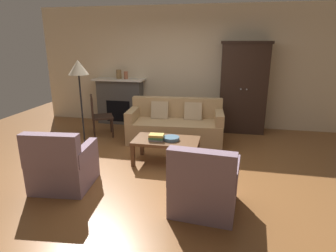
# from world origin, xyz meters

# --- Properties ---
(ground_plane) EXTENTS (9.60, 9.60, 0.00)m
(ground_plane) POSITION_xyz_m (0.00, 0.00, 0.00)
(ground_plane) COLOR brown
(back_wall) EXTENTS (7.20, 0.10, 2.80)m
(back_wall) POSITION_xyz_m (0.00, 2.55, 1.40)
(back_wall) COLOR beige
(back_wall) RESTS_ON ground
(fireplace) EXTENTS (1.26, 0.48, 1.12)m
(fireplace) POSITION_xyz_m (-1.55, 2.30, 0.57)
(fireplace) COLOR #4C4947
(fireplace) RESTS_ON ground
(armoire) EXTENTS (1.06, 0.57, 2.01)m
(armoire) POSITION_xyz_m (1.40, 2.22, 1.01)
(armoire) COLOR black
(armoire) RESTS_ON ground
(couch) EXTENTS (1.97, 0.99, 0.86)m
(couch) POSITION_xyz_m (0.05, 1.24, 0.32)
(couch) COLOR tan
(couch) RESTS_ON ground
(coffee_table) EXTENTS (1.10, 0.60, 0.42)m
(coffee_table) POSITION_xyz_m (0.10, 0.09, 0.37)
(coffee_table) COLOR brown
(coffee_table) RESTS_ON ground
(fruit_bowl) EXTENTS (0.28, 0.28, 0.06)m
(fruit_bowl) POSITION_xyz_m (0.18, 0.08, 0.45)
(fruit_bowl) COLOR slate
(fruit_bowl) RESTS_ON coffee_table
(book_stack) EXTENTS (0.25, 0.18, 0.11)m
(book_stack) POSITION_xyz_m (-0.05, 0.02, 0.47)
(book_stack) COLOR gray
(book_stack) RESTS_ON coffee_table
(mantel_vase_bronze) EXTENTS (0.13, 0.13, 0.21)m
(mantel_vase_bronze) POSITION_xyz_m (-1.55, 2.28, 1.23)
(mantel_vase_bronze) COLOR olive
(mantel_vase_bronze) RESTS_ON fireplace
(mantel_vase_terracotta) EXTENTS (0.10, 0.10, 0.18)m
(mantel_vase_terracotta) POSITION_xyz_m (-1.37, 2.28, 1.21)
(mantel_vase_terracotta) COLOR #A86042
(mantel_vase_terracotta) RESTS_ON fireplace
(armchair_near_left) EXTENTS (0.85, 0.84, 0.88)m
(armchair_near_left) POSITION_xyz_m (-1.16, -1.03, 0.32)
(armchair_near_left) COLOR gray
(armchair_near_left) RESTS_ON ground
(armchair_near_right) EXTENTS (0.84, 0.83, 0.88)m
(armchair_near_right) POSITION_xyz_m (0.85, -1.21, 0.32)
(armchair_near_right) COLOR gray
(armchair_near_right) RESTS_ON ground
(side_chair_wooden) EXTENTS (0.59, 0.59, 0.90)m
(side_chair_wooden) POSITION_xyz_m (-1.64, 1.19, 0.51)
(side_chair_wooden) COLOR black
(side_chair_wooden) RESTS_ON ground
(floor_lamp) EXTENTS (0.36, 0.36, 1.69)m
(floor_lamp) POSITION_xyz_m (-1.57, 0.39, 1.46)
(floor_lamp) COLOR black
(floor_lamp) RESTS_ON ground
(dog) EXTENTS (0.57, 0.21, 0.39)m
(dog) POSITION_xyz_m (-1.76, -0.23, 0.25)
(dog) COLOR beige
(dog) RESTS_ON ground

